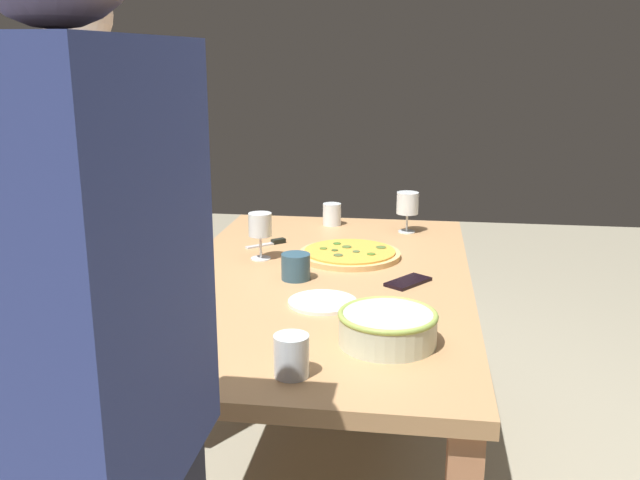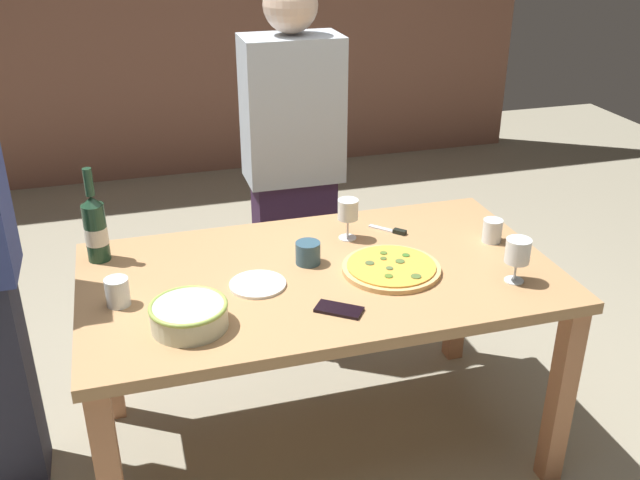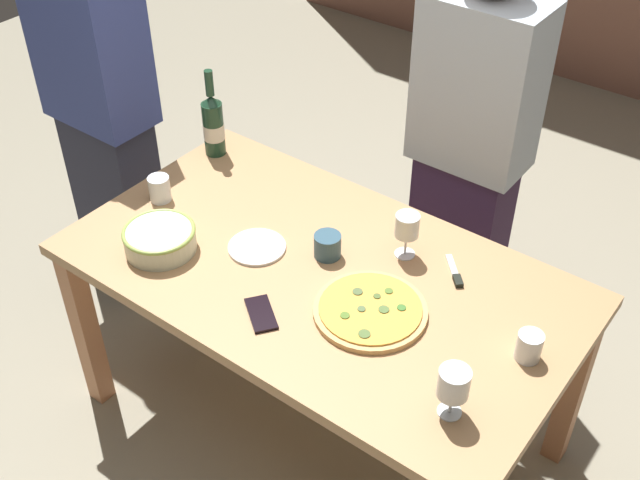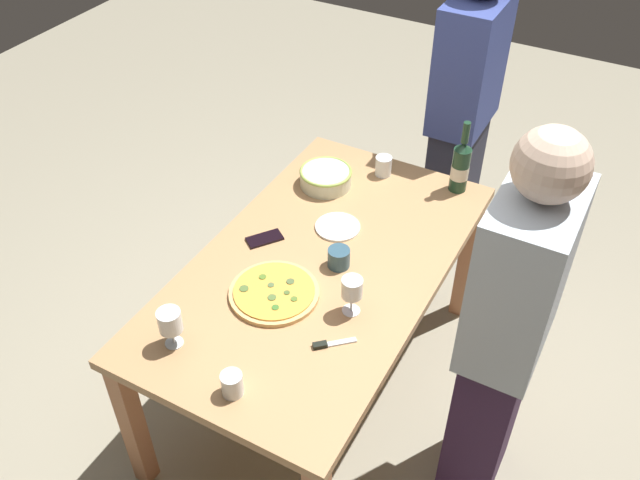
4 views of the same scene
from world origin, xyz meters
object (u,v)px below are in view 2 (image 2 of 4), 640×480
at_px(cup_spare, 308,253).
at_px(wine_bottle, 95,227).
at_px(pizza, 391,268).
at_px(cup_amber, 492,231).
at_px(pizza_knife, 392,230).
at_px(dining_table, 320,295).
at_px(person_guest_left, 293,173).
at_px(wine_glass_near_pizza, 348,212).
at_px(serving_bowl, 189,314).
at_px(side_plate, 258,284).
at_px(cell_phone, 339,310).
at_px(wine_glass_by_bottle, 518,253).
at_px(cup_ceramic, 117,292).

bearing_deg(cup_spare, wine_bottle, 161.65).
relative_size(pizza, cup_amber, 3.93).
relative_size(cup_amber, pizza_knife, 0.67).
height_order(dining_table, cup_amber, cup_amber).
relative_size(pizza, pizza_knife, 2.61).
distance_m(dining_table, cup_spare, 0.15).
xyz_separation_m(wine_bottle, cup_spare, (0.69, -0.23, -0.08)).
bearing_deg(cup_spare, person_guest_left, 79.92).
bearing_deg(wine_glass_near_pizza, pizza, -77.74).
bearing_deg(serving_bowl, side_plate, 37.54).
distance_m(cup_amber, cell_phone, 0.76).
height_order(wine_glass_by_bottle, cup_spare, wine_glass_by_bottle).
relative_size(cup_ceramic, cup_spare, 1.04).
bearing_deg(dining_table, person_guest_left, 82.54).
height_order(serving_bowl, wine_glass_near_pizza, wine_glass_near_pizza).
height_order(wine_glass_by_bottle, pizza_knife, wine_glass_by_bottle).
distance_m(serving_bowl, cup_amber, 1.17).
height_order(dining_table, person_guest_left, person_guest_left).
bearing_deg(pizza, cup_spare, 152.08).
distance_m(cup_ceramic, cell_phone, 0.69).
height_order(wine_glass_by_bottle, person_guest_left, person_guest_left).
distance_m(wine_glass_by_bottle, cup_ceramic, 1.28).
relative_size(dining_table, pizza, 4.77).
height_order(wine_glass_near_pizza, side_plate, wine_glass_near_pizza).
xyz_separation_m(wine_glass_by_bottle, person_guest_left, (-0.50, 1.00, -0.03)).
height_order(cell_phone, pizza_knife, pizza_knife).
distance_m(cup_spare, person_guest_left, 0.70).
distance_m(wine_bottle, pizza_knife, 1.08).
bearing_deg(cup_spare, wine_glass_by_bottle, -26.80).
distance_m(side_plate, person_guest_left, 0.86).
bearing_deg(pizza_knife, side_plate, -155.30).
distance_m(pizza, pizza_knife, 0.31).
relative_size(dining_table, pizza_knife, 12.46).
xyz_separation_m(pizza, cup_amber, (0.44, 0.12, 0.03)).
relative_size(wine_bottle, pizza_knife, 2.63).
distance_m(dining_table, wine_glass_by_bottle, 0.68).
bearing_deg(cup_spare, serving_bowl, -146.34).
relative_size(cup_amber, cup_ceramic, 0.95).
bearing_deg(cup_amber, wine_glass_near_pizza, 161.18).
bearing_deg(side_plate, cup_amber, 5.65).
distance_m(side_plate, pizza_knife, 0.63).
relative_size(cell_phone, pizza_knife, 1.12).
height_order(pizza_knife, person_guest_left, person_guest_left).
xyz_separation_m(pizza, side_plate, (-0.46, 0.03, -0.01)).
distance_m(cup_ceramic, side_plate, 0.44).
xyz_separation_m(dining_table, wine_glass_near_pizza, (0.17, 0.22, 0.20)).
xyz_separation_m(wine_bottle, cell_phone, (0.70, -0.56, -0.12)).
bearing_deg(cup_spare, pizza, -27.92).
xyz_separation_m(pizza, serving_bowl, (-0.70, -0.16, 0.03)).
relative_size(dining_table, wine_glass_near_pizza, 10.37).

